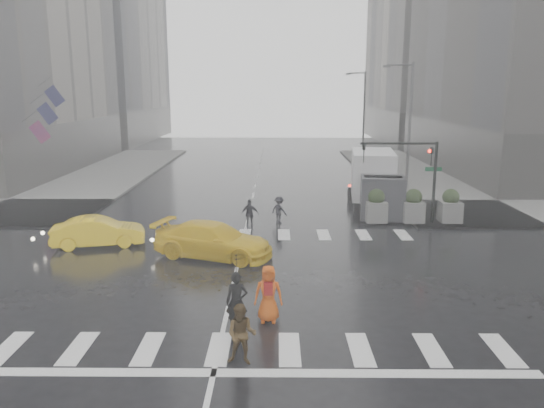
{
  "coord_description": "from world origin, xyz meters",
  "views": [
    {
      "loc": [
        1.63,
        -19.76,
        7.21
      ],
      "look_at": [
        1.43,
        2.0,
        2.46
      ],
      "focal_mm": 35.0,
      "sensor_mm": 36.0,
      "label": 1
    }
  ],
  "objects_px": {
    "pedestrian_brown": "(242,334)",
    "taxi_mid": "(98,232)",
    "box_truck": "(375,180)",
    "traffic_signal_pole": "(417,166)",
    "pedestrian_orange": "(268,294)"
  },
  "relations": [
    {
      "from": "pedestrian_brown",
      "to": "taxi_mid",
      "type": "height_order",
      "value": "pedestrian_brown"
    },
    {
      "from": "pedestrian_orange",
      "to": "taxi_mid",
      "type": "distance_m",
      "value": 11.43
    },
    {
      "from": "traffic_signal_pole",
      "to": "pedestrian_brown",
      "type": "distance_m",
      "value": 17.14
    },
    {
      "from": "pedestrian_orange",
      "to": "box_truck",
      "type": "distance_m",
      "value": 16.82
    },
    {
      "from": "pedestrian_brown",
      "to": "taxi_mid",
      "type": "bearing_deg",
      "value": 132.08
    },
    {
      "from": "pedestrian_brown",
      "to": "traffic_signal_pole",
      "type": "bearing_deg",
      "value": 68.37
    },
    {
      "from": "pedestrian_brown",
      "to": "box_truck",
      "type": "distance_m",
      "value": 19.54
    },
    {
      "from": "taxi_mid",
      "to": "box_truck",
      "type": "bearing_deg",
      "value": -75.06
    },
    {
      "from": "pedestrian_brown",
      "to": "box_truck",
      "type": "relative_size",
      "value": 0.26
    },
    {
      "from": "box_truck",
      "to": "traffic_signal_pole",
      "type": "bearing_deg",
      "value": -59.99
    },
    {
      "from": "traffic_signal_pole",
      "to": "box_truck",
      "type": "xyz_separation_m",
      "value": [
        -1.51,
        3.49,
        -1.36
      ]
    },
    {
      "from": "traffic_signal_pole",
      "to": "taxi_mid",
      "type": "height_order",
      "value": "traffic_signal_pole"
    },
    {
      "from": "traffic_signal_pole",
      "to": "taxi_mid",
      "type": "xyz_separation_m",
      "value": [
        -15.68,
        -4.04,
        -2.53
      ]
    },
    {
      "from": "traffic_signal_pole",
      "to": "taxi_mid",
      "type": "relative_size",
      "value": 1.08
    },
    {
      "from": "traffic_signal_pole",
      "to": "box_truck",
      "type": "bearing_deg",
      "value": 113.36
    }
  ]
}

